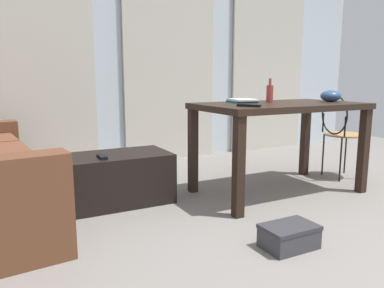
# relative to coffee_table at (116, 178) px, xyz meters

# --- Properties ---
(ground_plane) EXTENTS (7.74, 7.74, 0.00)m
(ground_plane) POSITION_rel_coffee_table_xyz_m (1.10, -0.57, -0.20)
(ground_plane) COLOR gray
(wall_back) EXTENTS (5.88, 0.10, 2.47)m
(wall_back) POSITION_rel_coffee_table_xyz_m (1.10, 1.44, 1.04)
(wall_back) COLOR silver
(wall_back) RESTS_ON ground
(curtains) EXTENTS (4.18, 0.03, 2.22)m
(curtains) POSITION_rel_coffee_table_xyz_m (1.10, 1.36, 0.91)
(curtains) COLOR beige
(curtains) RESTS_ON ground
(coffee_table) EXTENTS (0.85, 0.49, 0.40)m
(coffee_table) POSITION_rel_coffee_table_xyz_m (0.00, 0.00, 0.00)
(coffee_table) COLOR black
(coffee_table) RESTS_ON ground
(craft_table) EXTENTS (1.41, 0.80, 0.79)m
(craft_table) POSITION_rel_coffee_table_xyz_m (1.34, -0.37, 0.48)
(craft_table) COLOR black
(craft_table) RESTS_ON ground
(wire_chair) EXTENTS (0.39, 0.42, 0.83)m
(wire_chair) POSITION_rel_coffee_table_xyz_m (2.20, -0.28, 0.31)
(wire_chair) COLOR #B7844C
(wire_chair) RESTS_ON ground
(bottle_near) EXTENTS (0.06, 0.06, 0.21)m
(bottle_near) POSITION_rel_coffee_table_xyz_m (1.33, -0.25, 0.67)
(bottle_near) COLOR #99332D
(bottle_near) RESTS_ON craft_table
(bowl) EXTENTS (0.18, 0.18, 0.10)m
(bowl) POSITION_rel_coffee_table_xyz_m (1.87, -0.44, 0.64)
(bowl) COLOR #2D4C7A
(bowl) RESTS_ON craft_table
(book_stack) EXTENTS (0.26, 0.29, 0.03)m
(book_stack) POSITION_rel_coffee_table_xyz_m (1.10, -0.17, 0.60)
(book_stack) COLOR #1E668C
(book_stack) RESTS_ON craft_table
(tv_remote_on_table) EXTENTS (0.12, 0.18, 0.02)m
(tv_remote_on_table) POSITION_rel_coffee_table_xyz_m (0.85, -0.61, 0.59)
(tv_remote_on_table) COLOR black
(tv_remote_on_table) RESTS_ON craft_table
(tv_remote_primary) EXTENTS (0.06, 0.16, 0.02)m
(tv_remote_primary) POSITION_rel_coffee_table_xyz_m (-0.13, -0.10, 0.21)
(tv_remote_primary) COLOR black
(tv_remote_primary) RESTS_ON coffee_table
(shoebox) EXTENTS (0.32, 0.22, 0.14)m
(shoebox) POSITION_rel_coffee_table_xyz_m (0.67, -1.28, -0.13)
(shoebox) COLOR #38383D
(shoebox) RESTS_ON ground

